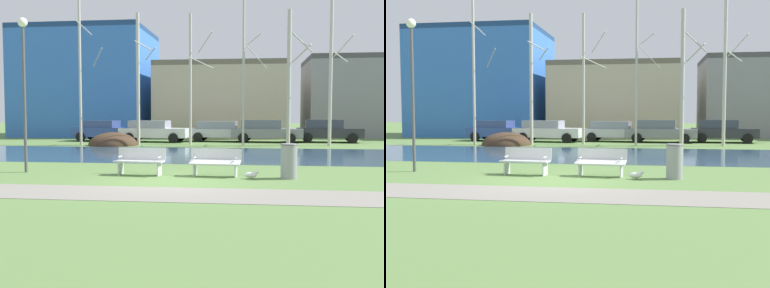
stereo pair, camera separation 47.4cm
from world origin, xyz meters
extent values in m
plane|color=#5B7F42|center=(0.00, 10.00, 0.00)|extent=(120.00, 120.00, 0.00)
cube|color=gray|center=(0.00, -2.17, 0.01)|extent=(60.00, 2.05, 0.01)
cube|color=#33516B|center=(0.00, 8.64, 0.00)|extent=(80.00, 8.32, 0.01)
ellipsoid|color=#423021|center=(-5.97, 14.12, 0.00)|extent=(3.00, 2.78, 1.59)
cube|color=silver|center=(-1.22, 1.14, 0.45)|extent=(1.64, 0.64, 0.05)
cube|color=silver|center=(-1.19, 1.42, 0.67)|extent=(1.60, 0.24, 0.40)
cube|color=silver|center=(-1.86, 1.27, 0.23)|extent=(0.08, 0.43, 0.45)
cube|color=silver|center=(-0.56, 1.14, 0.23)|extent=(0.08, 0.43, 0.45)
cylinder|color=silver|center=(-1.87, 1.23, 0.59)|extent=(0.07, 0.28, 0.04)
cylinder|color=silver|center=(-0.56, 1.10, 0.59)|extent=(0.07, 0.28, 0.04)
cube|color=silver|center=(1.22, 1.14, 0.45)|extent=(1.64, 0.64, 0.15)
cube|color=silver|center=(1.25, 1.42, 0.67)|extent=(1.60, 0.24, 0.40)
cube|color=silver|center=(0.57, 1.27, 0.23)|extent=(0.08, 0.43, 0.45)
cube|color=silver|center=(1.88, 1.14, 0.23)|extent=(0.08, 0.43, 0.45)
cylinder|color=silver|center=(0.57, 1.23, 0.59)|extent=(0.07, 0.28, 0.04)
cylinder|color=silver|center=(1.87, 1.10, 0.59)|extent=(0.07, 0.28, 0.04)
cylinder|color=gray|center=(3.49, 1.01, 0.53)|extent=(0.49, 0.49, 1.07)
torus|color=#545557|center=(3.49, 1.01, 1.04)|extent=(0.52, 0.52, 0.04)
ellipsoid|color=white|center=(2.33, 0.79, 0.12)|extent=(0.39, 0.17, 0.17)
sphere|color=white|center=(2.50, 0.79, 0.21)|extent=(0.12, 0.12, 0.12)
cone|color=gold|center=(2.57, 0.79, 0.21)|extent=(0.07, 0.04, 0.04)
cylinder|color=gold|center=(2.35, 0.76, 0.05)|extent=(0.01, 0.01, 0.10)
cylinder|color=gold|center=(2.35, 0.83, 0.05)|extent=(0.01, 0.01, 0.10)
cylinder|color=#4C4C51|center=(-5.19, 1.43, 2.42)|extent=(0.10, 0.10, 4.83)
sphere|color=white|center=(-5.19, 1.43, 4.98)|extent=(0.32, 0.32, 0.32)
cylinder|color=#BCB7A8|center=(-7.99, 14.12, 4.49)|extent=(0.16, 0.16, 8.98)
cylinder|color=#BCB7A8|center=(-7.08, 14.73, 5.36)|extent=(1.18, 1.68, 1.00)
cylinder|color=#BCB7A8|center=(-7.54, 13.66, 7.01)|extent=(0.79, 0.77, 0.82)
cylinder|color=#BCB7A8|center=(-4.51, 14.61, 3.99)|extent=(0.21, 0.21, 7.99)
cylinder|color=#BCB7A8|center=(-3.82, 15.08, 5.61)|extent=(0.95, 1.34, 0.68)
cylinder|color=#BCB7A8|center=(-4.07, 14.15, 5.96)|extent=(0.92, 0.90, 0.55)
cylinder|color=#BCB7A8|center=(-1.41, 15.51, 4.04)|extent=(0.16, 0.16, 8.08)
cylinder|color=#BCB7A8|center=(-0.55, 16.09, 6.38)|extent=(1.07, 1.53, 1.12)
cylinder|color=#BCB7A8|center=(-0.70, 14.77, 5.00)|extent=(1.46, 1.42, 0.63)
cylinder|color=#BCB7A8|center=(1.87, 14.81, 4.66)|extent=(0.14, 0.14, 9.31)
cylinder|color=#BCB7A8|center=(2.50, 15.24, 6.40)|extent=(0.87, 1.24, 0.52)
cylinder|color=#BCB7A8|center=(2.61, 14.04, 5.19)|extent=(1.31, 1.27, 1.27)
cylinder|color=#BCB7A8|center=(4.58, 15.49, 4.07)|extent=(0.24, 0.24, 8.14)
cylinder|color=#BCB7A8|center=(5.37, 16.03, 5.59)|extent=(1.04, 1.47, 0.97)
cylinder|color=#BCB7A8|center=(5.29, 14.77, 6.06)|extent=(1.37, 1.34, 1.02)
cylinder|color=beige|center=(7.00, 15.28, 4.55)|extent=(0.20, 0.20, 9.10)
cylinder|color=beige|center=(7.81, 15.84, 5.98)|extent=(1.00, 1.41, 1.19)
cylinder|color=beige|center=(7.47, 14.79, 5.20)|extent=(0.99, 0.96, 0.54)
cube|color=#2D4793|center=(-7.70, 17.98, 0.64)|extent=(4.41, 2.22, 0.64)
cube|color=#32457F|center=(-8.04, 18.01, 1.20)|extent=(2.53, 1.82, 0.47)
cylinder|color=black|center=(-6.22, 18.75, 0.32)|extent=(0.66, 0.28, 0.64)
cylinder|color=black|center=(-6.39, 16.94, 0.32)|extent=(0.66, 0.28, 0.64)
cylinder|color=black|center=(-9.01, 19.02, 0.32)|extent=(0.66, 0.28, 0.64)
cylinder|color=black|center=(-9.19, 17.21, 0.32)|extent=(0.66, 0.28, 0.64)
cube|color=silver|center=(-4.09, 17.56, 0.63)|extent=(4.75, 2.19, 0.61)
cube|color=#949AAC|center=(-4.46, 17.59, 1.19)|extent=(2.72, 1.79, 0.51)
cylinder|color=black|center=(-2.50, 18.28, 0.32)|extent=(0.66, 0.28, 0.64)
cylinder|color=black|center=(-2.67, 16.54, 0.32)|extent=(0.66, 0.28, 0.64)
cylinder|color=black|center=(-5.52, 18.58, 0.32)|extent=(0.66, 0.28, 0.64)
cylinder|color=black|center=(-5.69, 16.83, 0.32)|extent=(0.66, 0.28, 0.64)
cube|color=#B2B5BC|center=(0.43, 18.58, 0.60)|extent=(4.82, 2.27, 0.56)
cube|color=gray|center=(0.05, 18.62, 1.13)|extent=(2.75, 1.85, 0.50)
cylinder|color=black|center=(2.05, 19.34, 0.32)|extent=(0.66, 0.28, 0.64)
cylinder|color=black|center=(1.87, 17.52, 0.32)|extent=(0.66, 0.28, 0.64)
cylinder|color=black|center=(-1.02, 19.64, 0.32)|extent=(0.66, 0.28, 0.64)
cylinder|color=black|center=(-1.19, 17.82, 0.32)|extent=(0.66, 0.28, 0.64)
cube|color=slate|center=(3.45, 18.24, 0.62)|extent=(4.83, 2.34, 0.60)
cube|color=slate|center=(3.08, 18.28, 1.20)|extent=(2.77, 1.91, 0.57)
cylinder|color=black|center=(5.07, 19.03, 0.32)|extent=(0.66, 0.28, 0.64)
cylinder|color=black|center=(4.89, 17.15, 0.32)|extent=(0.66, 0.28, 0.64)
cylinder|color=black|center=(2.01, 19.33, 0.32)|extent=(0.66, 0.28, 0.64)
cylinder|color=black|center=(1.82, 17.45, 0.32)|extent=(0.66, 0.28, 0.64)
cube|color=#282B30|center=(7.52, 18.63, 0.63)|extent=(4.42, 2.16, 0.62)
cube|color=#2F3648|center=(7.18, 18.67, 1.22)|extent=(2.53, 1.77, 0.56)
cylinder|color=black|center=(9.01, 19.37, 0.32)|extent=(0.66, 0.28, 0.64)
cylinder|color=black|center=(8.84, 17.62, 0.32)|extent=(0.66, 0.28, 0.64)
cylinder|color=black|center=(6.20, 19.64, 0.32)|extent=(0.66, 0.28, 0.64)
cylinder|color=black|center=(6.03, 17.90, 0.32)|extent=(0.66, 0.28, 0.64)
cube|color=#3870C6|center=(-11.46, 25.37, 4.24)|extent=(10.50, 8.77, 8.48)
cube|color=navy|center=(-11.46, 25.37, 8.68)|extent=(10.50, 8.77, 0.40)
cube|color=#BCAD8E|center=(-0.09, 26.14, 2.77)|extent=(10.20, 9.27, 5.54)
cube|color=#675F4E|center=(-0.09, 26.14, 5.74)|extent=(10.20, 9.27, 0.40)
cube|color=gray|center=(12.29, 27.12, 3.03)|extent=(10.81, 7.81, 6.06)
cube|color=#48484B|center=(12.29, 27.12, 6.26)|extent=(10.81, 7.81, 0.40)
camera|label=1|loc=(2.32, -13.44, 2.04)|focal=43.82mm
camera|label=2|loc=(2.79, -13.37, 2.04)|focal=43.82mm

